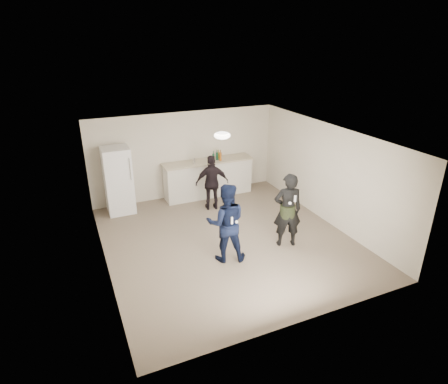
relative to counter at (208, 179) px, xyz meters
name	(u,v)px	position (x,y,z in m)	size (l,w,h in m)	color
floor	(227,240)	(-0.58, -2.67, -0.53)	(6.00, 6.00, 0.00)	#6B5B4C
ceiling	(228,136)	(-0.58, -2.67, 1.98)	(6.00, 6.00, 0.00)	silver
wall_back	(185,155)	(-0.58, 0.33, 0.72)	(6.00, 6.00, 0.00)	beige
wall_front	(307,259)	(-0.58, -5.67, 0.72)	(6.00, 6.00, 0.00)	beige
wall_left	(100,213)	(-3.33, -2.67, 0.72)	(6.00, 6.00, 0.00)	beige
wall_right	(327,174)	(2.17, -2.67, 0.72)	(6.00, 6.00, 0.00)	beige
counter	(208,179)	(0.00, 0.00, 0.00)	(2.60, 0.56, 1.05)	silver
counter_top	(208,161)	(0.00, 0.00, 0.55)	(2.68, 0.64, 0.04)	#BDB092
fridge	(118,180)	(-2.59, -0.07, 0.38)	(0.70, 0.70, 1.80)	white
fridge_handle	(130,169)	(-2.31, -0.44, 0.78)	(0.02, 0.02, 0.60)	silver
ceiling_dome	(222,135)	(-0.58, -2.37, 1.93)	(0.36, 0.36, 0.16)	white
shaker	(194,161)	(-0.46, -0.09, 0.65)	(0.08, 0.08, 0.17)	silver
man	(226,223)	(-0.93, -3.38, 0.34)	(0.84, 0.65, 1.73)	#101C43
woman	(288,210)	(0.57, -3.38, 0.34)	(0.63, 0.42, 1.74)	black
camo_shorts	(287,211)	(0.57, -3.38, 0.32)	(0.34, 0.34, 0.28)	#263518
spectator	(212,183)	(-0.25, -0.92, 0.24)	(0.90, 0.37, 1.54)	black
remote_man	(232,220)	(-0.93, -3.66, 0.53)	(0.04, 0.04, 0.15)	white
nunchuk_man	(237,222)	(-0.81, -3.63, 0.45)	(0.07, 0.07, 0.07)	silver
remote_woman	(295,199)	(0.57, -3.63, 0.72)	(0.04, 0.04, 0.15)	silver
nunchuk_woman	(290,203)	(0.47, -3.60, 0.62)	(0.07, 0.07, 0.07)	white
bottle_cluster	(218,157)	(0.29, -0.07, 0.67)	(0.34, 0.31, 0.25)	#9E5317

